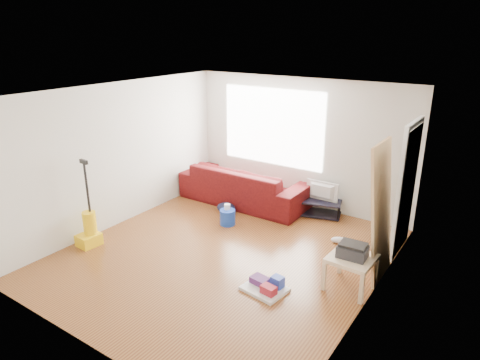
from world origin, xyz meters
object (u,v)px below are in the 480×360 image
Objects in this scene: bucket at (228,224)px; vacuum at (89,230)px; cleaning_tray at (266,286)px; sofa at (244,202)px; tv_stand at (320,207)px; side_table at (352,262)px; backpack at (226,212)px.

vacuum reaches higher than bucket.
vacuum is (-3.05, -0.48, 0.20)m from cleaning_tray.
tv_stand is at bearing -169.99° from sofa.
side_table is 0.99× the size of cleaning_tray.
side_table is at bearing 37.57° from cleaning_tray.
sofa reaches higher than backpack.
sofa reaches higher than bucket.
sofa is at bearing 73.60° from backpack.
bucket is (-2.54, 0.70, -0.40)m from side_table.
tv_stand is at bearing 99.08° from cleaning_tray.
sofa is 1.09m from bucket.
vacuum is at bearing -145.43° from tv_stand.
vacuum is at bearing -163.48° from side_table.
sofa is 4.26× the size of cleaning_tray.
vacuum is (-2.62, -3.18, 0.11)m from tv_stand.
backpack is at bearing 89.31° from sofa.
side_table is 3.11m from backpack.
cleaning_tray is at bearing 13.37° from vacuum.
sofa is at bearing 128.91° from cleaning_tray.
backpack is at bearing 128.75° from bucket.
sofa is 7.37× the size of backpack.
side_table reaches higher than sofa.
vacuum is at bearing -127.07° from bucket.
vacuum is at bearing -171.09° from cleaning_tray.
tv_stand is 2.74m from cleaning_tray.
cleaning_tray is at bearing -96.88° from tv_stand.
backpack is (-0.33, 0.42, 0.00)m from bucket.
sofa is 1.81× the size of vacuum.
vacuum is (-1.09, -2.91, 0.26)m from sofa.
sofa is 3.12m from cleaning_tray.
side_table is 1.71× the size of backpack.
vacuum is (-1.08, -2.29, 0.26)m from backpack.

